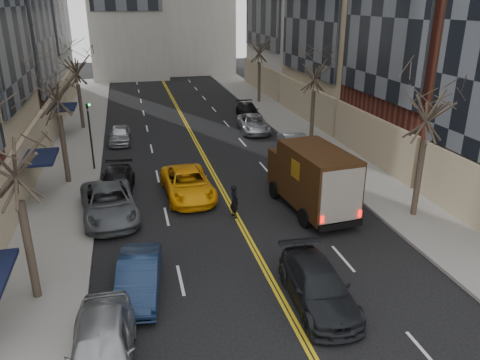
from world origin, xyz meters
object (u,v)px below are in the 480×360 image
object	(u,v)px
taxi	(188,184)
pedestrian	(234,201)
ups_truck	(312,179)
observer_sedan	(318,286)

from	to	relation	value
taxi	pedestrian	size ratio (longest dim) A/B	3.12
taxi	ups_truck	bearing A→B (deg)	-31.65
ups_truck	taxi	bearing A→B (deg)	145.79
observer_sedan	ups_truck	bearing A→B (deg)	72.88
ups_truck	observer_sedan	world-z (taller)	ups_truck
taxi	pedestrian	xyz separation A→B (m)	(1.94, -3.24, 0.11)
taxi	pedestrian	distance (m)	3.78
ups_truck	taxi	distance (m)	6.97
taxi	pedestrian	bearing A→B (deg)	-61.78
taxi	pedestrian	world-z (taller)	pedestrian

